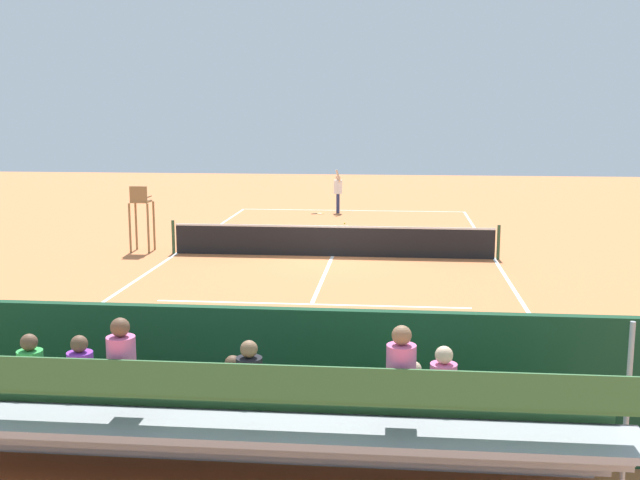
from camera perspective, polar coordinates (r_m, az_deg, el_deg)
The scene contains 11 objects.
ground_plane at distance 24.33m, azimuth 0.92°, elevation -1.20°, with size 60.00×60.00×0.00m, color #D17542.
court_line_markings at distance 24.37m, azimuth 0.93°, elevation -1.18°, with size 10.10×22.20×0.01m.
tennis_net at distance 24.24m, azimuth 0.93°, elevation -0.04°, with size 10.30×0.10×1.07m.
backdrop_wall at distance 10.64m, azimuth -5.38°, elevation -10.16°, with size 18.00×0.16×2.00m, color #194228.
bleacher_stand at distance 9.42m, azimuth -6.89°, elevation -13.18°, with size 9.06×2.40×2.48m.
umpire_chair at distance 25.58m, azimuth -13.01°, elevation 2.07°, with size 0.67×0.67×2.14m.
courtside_bench at distance 11.30m, azimuth 3.23°, elevation -11.31°, with size 1.80×0.40×0.93m.
equipment_bag at distance 11.49m, azimuth -4.82°, elevation -13.00°, with size 0.90×0.36×0.36m, color #334C8C.
tennis_player at distance 34.31m, azimuth 1.33°, elevation 3.70°, with size 0.40×0.55×1.93m.
tennis_racket at distance 34.06m, azimuth -0.04°, elevation 1.97°, with size 0.57×0.43×0.03m.
tennis_ball_near at distance 31.04m, azimuth 1.81°, elevation 1.23°, with size 0.07×0.07×0.07m, color #CCDB33.
Camera 1 is at (-1.95, 23.81, 4.61)m, focal length 43.59 mm.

